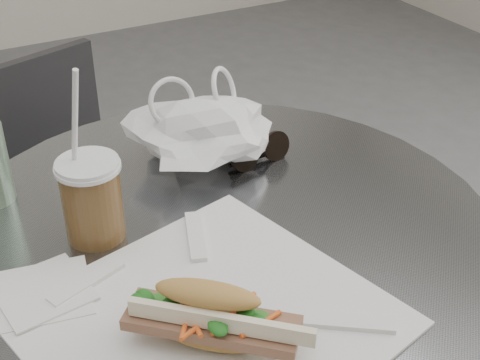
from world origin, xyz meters
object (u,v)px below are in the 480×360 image
banh_mi (210,317)px  iced_coffee (92,198)px  sunglasses (260,153)px  chair_far (91,237)px

banh_mi → iced_coffee: (-0.05, 0.25, 0.02)m
banh_mi → sunglasses: banh_mi is taller
chair_far → iced_coffee: bearing=60.0°
iced_coffee → sunglasses: iced_coffee is taller
banh_mi → chair_far: bearing=127.3°
chair_far → banh_mi: banh_mi is taller
banh_mi → sunglasses: bearing=94.6°
iced_coffee → sunglasses: 0.29m
banh_mi → iced_coffee: 0.25m
chair_far → sunglasses: 0.67m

